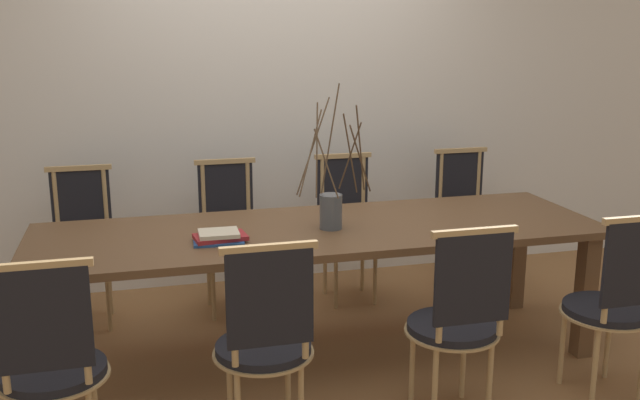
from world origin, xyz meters
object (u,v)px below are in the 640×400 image
at_px(chair_far_center, 348,224).
at_px(book_stack, 219,237).
at_px(dining_table, 320,242).
at_px(chair_near_center, 458,318).
at_px(vase_centerpiece, 331,206).

height_order(chair_far_center, book_stack, chair_far_center).
bearing_deg(dining_table, chair_far_center, 63.68).
bearing_deg(chair_near_center, vase_centerpiece, 115.61).
bearing_deg(chair_far_center, vase_centerpiece, 67.60).
distance_m(chair_far_center, book_stack, 1.37).
relative_size(chair_near_center, chair_far_center, 1.00).
height_order(chair_near_center, vase_centerpiece, vase_centerpiece).
bearing_deg(book_stack, vase_centerpiece, 8.85).
xyz_separation_m(chair_far_center, vase_centerpiece, (-0.35, -0.85, 0.35)).
bearing_deg(vase_centerpiece, chair_far_center, 67.60).
relative_size(chair_far_center, vase_centerpiece, 1.26).
relative_size(chair_near_center, book_stack, 3.50).
bearing_deg(vase_centerpiece, book_stack, -171.15).
height_order(vase_centerpiece, book_stack, vase_centerpiece).
xyz_separation_m(vase_centerpiece, book_stack, (-0.60, -0.09, -0.10)).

